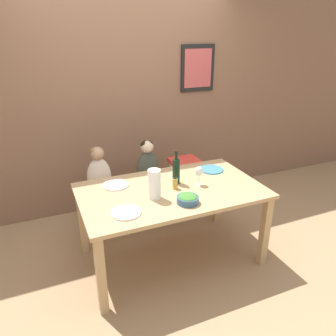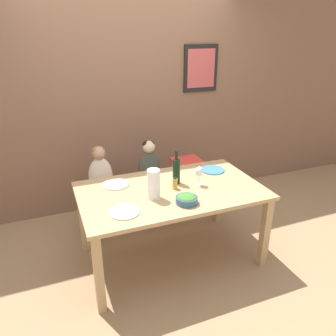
% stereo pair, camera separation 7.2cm
% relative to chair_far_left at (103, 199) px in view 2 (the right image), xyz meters
% --- Properties ---
extents(ground_plane, '(14.00, 14.00, 0.00)m').
position_rel_chair_far_left_xyz_m(ground_plane, '(0.51, -0.74, -0.37)').
color(ground_plane, '#9E7A56').
extents(wall_back, '(10.00, 0.09, 2.70)m').
position_rel_chair_far_left_xyz_m(wall_back, '(0.51, 0.55, 0.98)').
color(wall_back, brown).
rests_on(wall_back, ground_plane).
extents(dining_table, '(1.66, 0.97, 0.75)m').
position_rel_chair_far_left_xyz_m(dining_table, '(0.51, -0.74, 0.28)').
color(dining_table, tan).
rests_on(dining_table, ground_plane).
extents(chair_far_left, '(0.39, 0.39, 0.45)m').
position_rel_chair_far_left_xyz_m(chair_far_left, '(0.00, 0.00, 0.00)').
color(chair_far_left, silver).
rests_on(chair_far_left, ground_plane).
extents(chair_far_center, '(0.39, 0.39, 0.45)m').
position_rel_chair_far_left_xyz_m(chair_far_center, '(0.54, 0.00, 0.00)').
color(chair_far_center, silver).
rests_on(chair_far_center, ground_plane).
extents(chair_right_highchair, '(0.33, 0.33, 0.69)m').
position_rel_chair_far_left_xyz_m(chair_right_highchair, '(1.01, 0.00, 0.16)').
color(chair_right_highchair, silver).
rests_on(chair_right_highchair, ground_plane).
extents(person_child_left, '(0.25, 0.16, 0.54)m').
position_rel_chair_far_left_xyz_m(person_child_left, '(0.00, 0.00, 0.34)').
color(person_child_left, beige).
rests_on(person_child_left, chair_far_left).
extents(person_child_center, '(0.25, 0.16, 0.54)m').
position_rel_chair_far_left_xyz_m(person_child_center, '(0.54, 0.00, 0.34)').
color(person_child_center, '#3D4238').
rests_on(person_child_center, chair_far_center).
extents(wine_bottle, '(0.07, 0.07, 0.32)m').
position_rel_chair_far_left_xyz_m(wine_bottle, '(0.60, -0.64, 0.50)').
color(wine_bottle, black).
rests_on(wine_bottle, dining_table).
extents(paper_towel_roll, '(0.11, 0.11, 0.26)m').
position_rel_chair_far_left_xyz_m(paper_towel_roll, '(0.31, -0.84, 0.51)').
color(paper_towel_roll, white).
rests_on(paper_towel_roll, dining_table).
extents(wine_glass_near, '(0.07, 0.07, 0.19)m').
position_rel_chair_far_left_xyz_m(wine_glass_near, '(0.78, -0.75, 0.50)').
color(wine_glass_near, white).
rests_on(wine_glass_near, dining_table).
extents(salad_bowl_large, '(0.19, 0.19, 0.08)m').
position_rel_chair_far_left_xyz_m(salad_bowl_large, '(0.53, -1.03, 0.41)').
color(salad_bowl_large, '#335675').
rests_on(salad_bowl_large, dining_table).
extents(dinner_plate_front_left, '(0.24, 0.24, 0.01)m').
position_rel_chair_far_left_xyz_m(dinner_plate_front_left, '(0.01, -0.99, 0.38)').
color(dinner_plate_front_left, silver).
rests_on(dinner_plate_front_left, dining_table).
extents(dinner_plate_back_left, '(0.24, 0.24, 0.01)m').
position_rel_chair_far_left_xyz_m(dinner_plate_back_left, '(0.06, -0.47, 0.38)').
color(dinner_plate_back_left, silver).
rests_on(dinner_plate_back_left, dining_table).
extents(dinner_plate_back_right, '(0.24, 0.24, 0.01)m').
position_rel_chair_far_left_xyz_m(dinner_plate_back_right, '(1.07, -0.50, 0.38)').
color(dinner_plate_back_right, teal).
rests_on(dinner_plate_back_right, dining_table).
extents(condiment_bottle_hot_sauce, '(0.05, 0.05, 0.12)m').
position_rel_chair_far_left_xyz_m(condiment_bottle_hot_sauce, '(0.54, -0.75, 0.43)').
color(condiment_bottle_hot_sauce, '#BC8E33').
rests_on(condiment_bottle_hot_sauce, dining_table).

